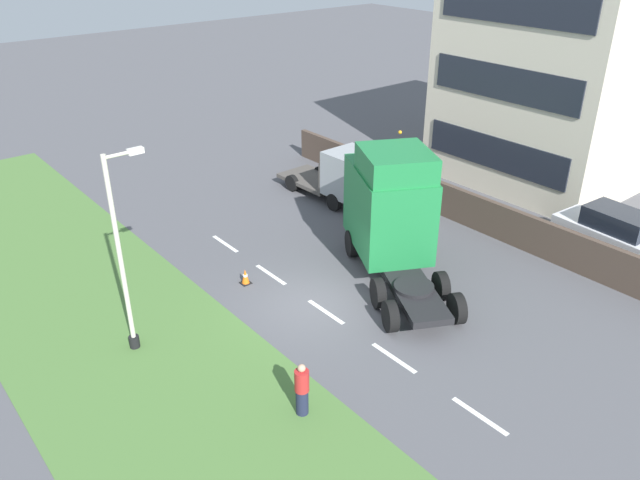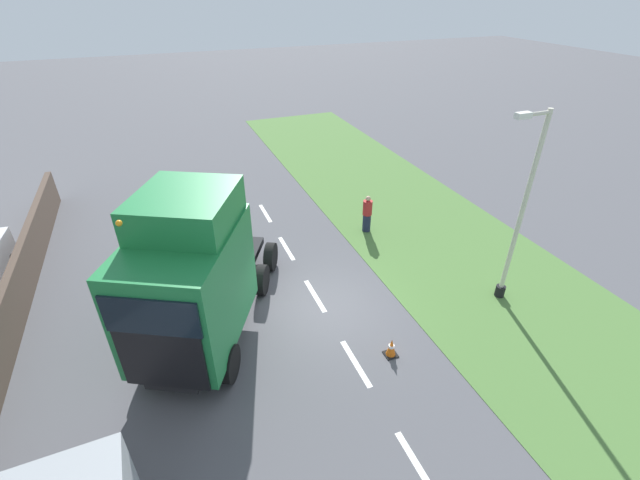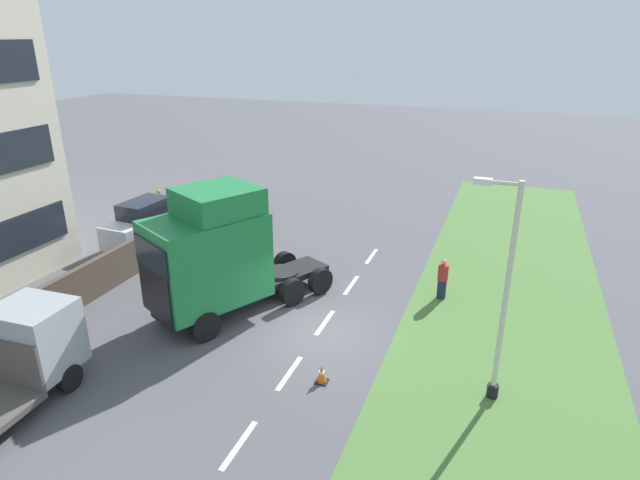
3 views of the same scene
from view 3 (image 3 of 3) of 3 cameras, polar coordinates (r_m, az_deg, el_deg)
ground_plane at (r=18.57m, az=-0.21°, el=-9.81°), size 120.00×120.00×0.00m
grass_verge at (r=17.73m, az=18.79°, el=-12.72°), size 7.00×44.00×0.01m
lane_markings at (r=19.13m, az=0.53°, el=-8.79°), size 0.16×14.60×0.00m
boundary_wall at (r=22.61m, az=-22.18°, el=-3.40°), size 0.25×24.00×1.51m
lorry_cab at (r=18.87m, az=-11.25°, el=-1.62°), size 5.37×7.12×4.87m
flatbed_truck at (r=17.14m, az=-28.95°, el=-10.41°), size 2.20×5.11×2.57m
parked_car at (r=27.00m, az=-18.18°, el=1.72°), size 2.05×4.38×2.14m
lamp_post at (r=14.92m, az=18.75°, el=-6.61°), size 1.28×0.32×6.28m
pedestrian at (r=20.94m, az=12.93°, el=-4.14°), size 0.39×0.39×1.62m
traffic_cone_lead at (r=16.08m, az=0.19°, el=-14.08°), size 0.36×0.36×0.58m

